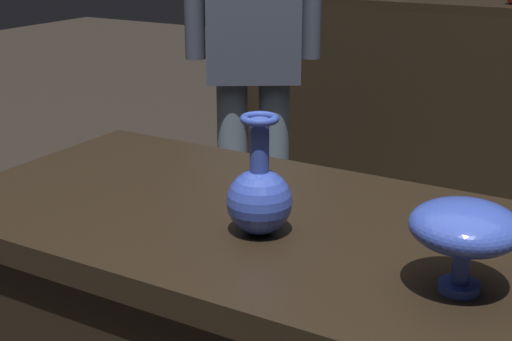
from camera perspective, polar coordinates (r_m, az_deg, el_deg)
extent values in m
cube|color=black|center=(1.37, -0.25, -4.35)|extent=(1.20, 0.64, 0.05)
cube|color=black|center=(3.45, 18.78, 3.74)|extent=(2.60, 0.40, 0.95)
sphere|color=#2D429E|center=(1.26, 0.27, -2.45)|extent=(0.12, 0.12, 0.12)
cylinder|color=#2D429E|center=(1.23, 0.27, 1.83)|extent=(0.03, 0.03, 0.10)
torus|color=#2D429E|center=(1.22, 0.28, 4.08)|extent=(0.07, 0.07, 0.01)
cylinder|color=#2D429E|center=(1.13, 15.63, -8.75)|extent=(0.06, 0.06, 0.01)
cylinder|color=#2D429E|center=(1.11, 15.78, -7.20)|extent=(0.03, 0.03, 0.05)
ellipsoid|color=#2D429E|center=(1.09, 16.08, -4.23)|extent=(0.16, 0.16, 0.07)
cylinder|color=slate|center=(2.69, 1.39, -1.20)|extent=(0.11, 0.11, 0.79)
cylinder|color=slate|center=(2.68, -1.81, -1.23)|extent=(0.11, 0.11, 0.79)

